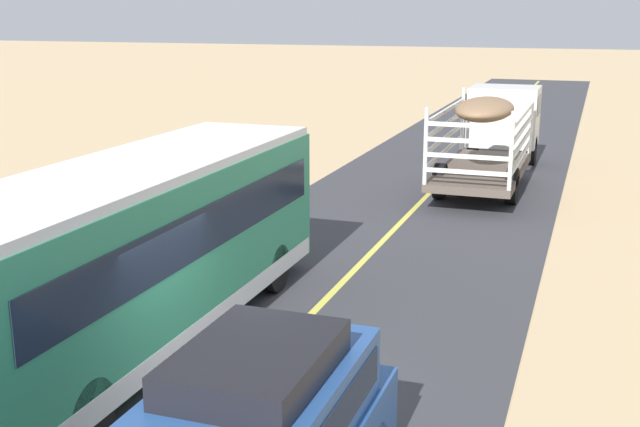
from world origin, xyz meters
The scene contains 6 objects.
ground_plane centered at (0.00, 0.00, 0.00)m, with size 240.00×240.00×0.00m, color tan.
road_surface centered at (0.00, 0.00, 0.01)m, with size 8.00×120.00×0.02m, color #38383D.
road_centre_line centered at (0.00, 0.00, 0.02)m, with size 0.16×117.60×0.00m, color #D8CC4C.
livestock_truck centered at (1.52, 18.49, 1.79)m, with size 2.53×9.70×3.02m.
bus centered at (-2.28, 1.25, 1.75)m, with size 2.54×10.00×3.21m.
boulder_mid_field centered at (-8.07, 21.91, 0.29)m, with size 1.30×0.94×0.57m, color #84705B.
Camera 1 is at (4.90, -9.94, 5.67)m, focal length 44.67 mm.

